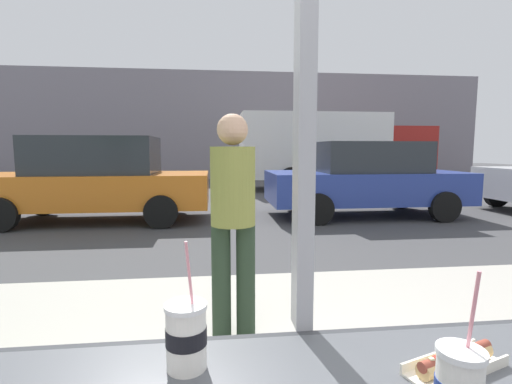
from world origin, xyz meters
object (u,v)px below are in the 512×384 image
at_px(pedestrian, 233,212).
at_px(soda_cup_right, 186,335).
at_px(parked_car_blue, 366,179).
at_px(parked_car_orange, 96,179).
at_px(box_truck, 331,148).
at_px(hotdog_tray_near, 456,361).

bearing_deg(pedestrian, soda_cup_right, -96.55).
xyz_separation_m(parked_car_blue, pedestrian, (-3.27, -5.37, 0.20)).
distance_m(parked_car_orange, parked_car_blue, 5.84).
relative_size(parked_car_orange, box_truck, 0.65).
distance_m(hotdog_tray_near, box_truck, 13.53).
bearing_deg(parked_car_orange, parked_car_blue, -0.00).
bearing_deg(parked_car_blue, pedestrian, -121.32).
bearing_deg(box_truck, parked_car_blue, -100.04).
bearing_deg(pedestrian, parked_car_orange, 115.59).
xyz_separation_m(box_truck, pedestrian, (-4.29, -11.11, -0.51)).
bearing_deg(hotdog_tray_near, parked_car_blue, 68.63).
height_order(parked_car_blue, pedestrian, pedestrian).
xyz_separation_m(hotdog_tray_near, parked_car_orange, (-3.02, 7.23, -0.10)).
distance_m(soda_cup_right, parked_car_orange, 7.53).
bearing_deg(soda_cup_right, hotdog_tray_near, -7.34).
relative_size(soda_cup_right, pedestrian, 0.20).
height_order(soda_cup_right, box_truck, box_truck).
bearing_deg(parked_car_blue, parked_car_orange, 180.00).
bearing_deg(soda_cup_right, parked_car_orange, 108.35).
xyz_separation_m(soda_cup_right, parked_car_blue, (3.47, 7.14, -0.20)).
distance_m(soda_cup_right, hotdog_tray_near, 0.65).
xyz_separation_m(hotdog_tray_near, pedestrian, (-0.44, 1.85, 0.06)).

